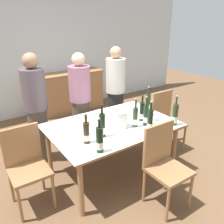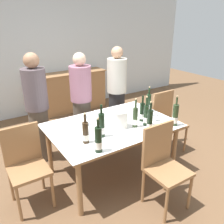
% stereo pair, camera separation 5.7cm
% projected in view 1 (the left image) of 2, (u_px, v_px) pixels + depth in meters
% --- Properties ---
extents(ground_plane, '(12.00, 12.00, 0.00)m').
position_uv_depth(ground_plane, '(112.00, 172.00, 3.37)').
color(ground_plane, brown).
extents(back_wall, '(8.00, 0.10, 2.80)m').
position_uv_depth(back_wall, '(36.00, 49.00, 4.99)').
color(back_wall, silver).
rests_on(back_wall, ground_plane).
extents(sideboard_cabinet, '(1.62, 0.46, 0.89)m').
position_uv_depth(sideboard_cabinet, '(69.00, 92.00, 5.42)').
color(sideboard_cabinet, '#996B42').
rests_on(sideboard_cabinet, ground_plane).
extents(dining_table, '(1.63, 1.11, 0.74)m').
position_uv_depth(dining_table, '(112.00, 129.00, 3.12)').
color(dining_table, '#996B42').
rests_on(dining_table, ground_plane).
extents(ice_bucket, '(0.20, 0.20, 0.22)m').
position_uv_depth(ice_bucket, '(120.00, 118.00, 3.00)').
color(ice_bucket, white).
rests_on(ice_bucket, dining_table).
extents(wine_bottle_0, '(0.07, 0.07, 0.36)m').
position_uv_depth(wine_bottle_0, '(142.00, 112.00, 3.17)').
color(wine_bottle_0, black).
rests_on(wine_bottle_0, dining_table).
extents(wine_bottle_1, '(0.07, 0.07, 0.39)m').
position_uv_depth(wine_bottle_1, '(146.00, 115.00, 3.05)').
color(wine_bottle_1, black).
rests_on(wine_bottle_1, dining_table).
extents(wine_bottle_2, '(0.07, 0.07, 0.38)m').
position_uv_depth(wine_bottle_2, '(148.00, 103.00, 3.48)').
color(wine_bottle_2, black).
rests_on(wine_bottle_2, dining_table).
extents(wine_bottle_3, '(0.06, 0.06, 0.38)m').
position_uv_depth(wine_bottle_3, '(135.00, 118.00, 2.99)').
color(wine_bottle_3, '#28381E').
rests_on(wine_bottle_3, dining_table).
extents(wine_bottle_4, '(0.07, 0.07, 0.36)m').
position_uv_depth(wine_bottle_4, '(86.00, 133.00, 2.61)').
color(wine_bottle_4, '#332314').
rests_on(wine_bottle_4, dining_table).
extents(wine_bottle_5, '(0.08, 0.08, 0.39)m').
position_uv_depth(wine_bottle_5, '(100.00, 140.00, 2.43)').
color(wine_bottle_5, black).
rests_on(wine_bottle_5, dining_table).
extents(wine_bottle_6, '(0.07, 0.07, 0.40)m').
position_uv_depth(wine_bottle_6, '(102.00, 126.00, 2.74)').
color(wine_bottle_6, black).
rests_on(wine_bottle_6, dining_table).
extents(wine_bottle_7, '(0.07, 0.07, 0.40)m').
position_uv_depth(wine_bottle_7, '(175.00, 115.00, 3.04)').
color(wine_bottle_7, '#28381E').
rests_on(wine_bottle_7, dining_table).
extents(wine_bottle_8, '(0.07, 0.07, 0.40)m').
position_uv_depth(wine_bottle_8, '(150.00, 122.00, 2.85)').
color(wine_bottle_8, black).
rests_on(wine_bottle_8, dining_table).
extents(wine_glass_0, '(0.08, 0.08, 0.15)m').
position_uv_depth(wine_glass_0, '(96.00, 113.00, 3.18)').
color(wine_glass_0, white).
rests_on(wine_glass_0, dining_table).
extents(wine_glass_1, '(0.09, 0.09, 0.16)m').
position_uv_depth(wine_glass_1, '(86.00, 117.00, 3.05)').
color(wine_glass_1, white).
rests_on(wine_glass_1, dining_table).
extents(wine_glass_2, '(0.08, 0.08, 0.14)m').
position_uv_depth(wine_glass_2, '(155.00, 114.00, 3.19)').
color(wine_glass_2, white).
rests_on(wine_glass_2, dining_table).
extents(chair_left_end, '(0.42, 0.42, 0.94)m').
position_uv_depth(chair_left_end, '(26.00, 162.00, 2.65)').
color(chair_left_end, '#996B42').
rests_on(chair_left_end, ground_plane).
extents(chair_near_front, '(0.42, 0.42, 0.97)m').
position_uv_depth(chair_near_front, '(164.00, 160.00, 2.65)').
color(chair_near_front, '#996B42').
rests_on(chair_near_front, ground_plane).
extents(chair_right_end, '(0.42, 0.42, 0.95)m').
position_uv_depth(chair_right_end, '(165.00, 117.00, 3.82)').
color(chair_right_end, '#996B42').
rests_on(chair_right_end, ground_plane).
extents(person_host, '(0.33, 0.33, 1.62)m').
position_uv_depth(person_host, '(37.00, 110.00, 3.38)').
color(person_host, '#51473D').
rests_on(person_host, ground_plane).
extents(person_guest_left, '(0.33, 0.33, 1.57)m').
position_uv_depth(person_guest_left, '(81.00, 103.00, 3.71)').
color(person_guest_left, '#51473D').
rests_on(person_guest_left, ground_plane).
extents(person_guest_right, '(0.33, 0.33, 1.61)m').
position_uv_depth(person_guest_right, '(116.00, 94.00, 4.09)').
color(person_guest_right, '#262628').
rests_on(person_guest_right, ground_plane).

